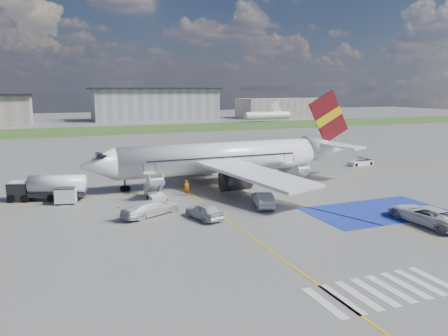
{
  "coord_description": "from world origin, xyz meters",
  "views": [
    {
      "loc": [
        -20.01,
        -37.37,
        12.1
      ],
      "look_at": [
        -2.35,
        6.42,
        3.5
      ],
      "focal_mm": 35.0,
      "sensor_mm": 36.0,
      "label": 1
    }
  ],
  "objects_px": {
    "gpu_cart": "(66,197)",
    "car_silver_a": "(204,211)",
    "fuel_tanker": "(48,190)",
    "van_white_b": "(151,205)",
    "airliner": "(230,157)",
    "belt_loader": "(361,163)",
    "car_silver_b": "(263,199)",
    "van_white_a": "(426,212)"
  },
  "relations": [
    {
      "from": "belt_loader",
      "to": "van_white_a",
      "type": "xyz_separation_m",
      "value": [
        -14.87,
        -27.16,
        0.75
      ]
    },
    {
      "from": "van_white_a",
      "to": "belt_loader",
      "type": "bearing_deg",
      "value": -121.07
    },
    {
      "from": "gpu_cart",
      "to": "car_silver_b",
      "type": "height_order",
      "value": "gpu_cart"
    },
    {
      "from": "gpu_cart",
      "to": "car_silver_a",
      "type": "bearing_deg",
      "value": -29.78
    },
    {
      "from": "car_silver_a",
      "to": "car_silver_b",
      "type": "xyz_separation_m",
      "value": [
        7.13,
        1.83,
        0.02
      ]
    },
    {
      "from": "fuel_tanker",
      "to": "belt_loader",
      "type": "relative_size",
      "value": 1.75
    },
    {
      "from": "airliner",
      "to": "belt_loader",
      "type": "relative_size",
      "value": 7.69
    },
    {
      "from": "airliner",
      "to": "van_white_a",
      "type": "xyz_separation_m",
      "value": [
        9.79,
        -22.78,
        -2.29
      ]
    },
    {
      "from": "van_white_a",
      "to": "car_silver_a",
      "type": "bearing_deg",
      "value": -28.46
    },
    {
      "from": "fuel_tanker",
      "to": "van_white_b",
      "type": "height_order",
      "value": "fuel_tanker"
    },
    {
      "from": "van_white_b",
      "to": "car_silver_b",
      "type": "bearing_deg",
      "value": -123.73
    },
    {
      "from": "car_silver_a",
      "to": "van_white_a",
      "type": "height_order",
      "value": "van_white_a"
    },
    {
      "from": "belt_loader",
      "to": "van_white_a",
      "type": "bearing_deg",
      "value": -125.74
    },
    {
      "from": "belt_loader",
      "to": "gpu_cart",
      "type": "bearing_deg",
      "value": -177.4
    },
    {
      "from": "airliner",
      "to": "car_silver_b",
      "type": "distance_m",
      "value": 12.39
    },
    {
      "from": "fuel_tanker",
      "to": "car_silver_b",
      "type": "distance_m",
      "value": 23.54
    },
    {
      "from": "car_silver_a",
      "to": "van_white_a",
      "type": "relative_size",
      "value": 0.77
    },
    {
      "from": "fuel_tanker",
      "to": "car_silver_a",
      "type": "distance_m",
      "value": 18.83
    },
    {
      "from": "airliner",
      "to": "car_silver_b",
      "type": "relative_size",
      "value": 7.74
    },
    {
      "from": "car_silver_b",
      "to": "van_white_a",
      "type": "xyz_separation_m",
      "value": [
        11.07,
        -10.74,
        0.31
      ]
    },
    {
      "from": "fuel_tanker",
      "to": "gpu_cart",
      "type": "distance_m",
      "value": 2.99
    },
    {
      "from": "gpu_cart",
      "to": "belt_loader",
      "type": "relative_size",
      "value": 0.49
    },
    {
      "from": "airliner",
      "to": "car_silver_a",
      "type": "relative_size",
      "value": 8.22
    },
    {
      "from": "fuel_tanker",
      "to": "van_white_b",
      "type": "bearing_deg",
      "value": -29.13
    },
    {
      "from": "fuel_tanker",
      "to": "van_white_b",
      "type": "relative_size",
      "value": 1.7
    },
    {
      "from": "van_white_a",
      "to": "airliner",
      "type": "bearing_deg",
      "value": -69.12
    },
    {
      "from": "van_white_a",
      "to": "van_white_b",
      "type": "distance_m",
      "value": 25.54
    },
    {
      "from": "fuel_tanker",
      "to": "van_white_a",
      "type": "bearing_deg",
      "value": -16.48
    },
    {
      "from": "airliner",
      "to": "van_white_b",
      "type": "distance_m",
      "value": 16.88
    },
    {
      "from": "fuel_tanker",
      "to": "gpu_cart",
      "type": "xyz_separation_m",
      "value": [
        1.66,
        -2.46,
        -0.38
      ]
    },
    {
      "from": "van_white_b",
      "to": "belt_loader",
      "type": "bearing_deg",
      "value": -95.41
    },
    {
      "from": "belt_loader",
      "to": "van_white_b",
      "type": "height_order",
      "value": "van_white_b"
    },
    {
      "from": "car_silver_a",
      "to": "van_white_b",
      "type": "relative_size",
      "value": 0.91
    },
    {
      "from": "belt_loader",
      "to": "van_white_b",
      "type": "distance_m",
      "value": 40.37
    },
    {
      "from": "airliner",
      "to": "car_silver_a",
      "type": "distance_m",
      "value": 16.43
    },
    {
      "from": "van_white_a",
      "to": "car_silver_b",
      "type": "bearing_deg",
      "value": -46.5
    },
    {
      "from": "van_white_b",
      "to": "airliner",
      "type": "bearing_deg",
      "value": -77.28
    },
    {
      "from": "gpu_cart",
      "to": "car_silver_b",
      "type": "distance_m",
      "value": 20.94
    },
    {
      "from": "airliner",
      "to": "van_white_b",
      "type": "xyz_separation_m",
      "value": [
        -12.76,
        -10.78,
        -2.43
      ]
    },
    {
      "from": "fuel_tanker",
      "to": "gpu_cart",
      "type": "relative_size",
      "value": 3.59
    },
    {
      "from": "fuel_tanker",
      "to": "belt_loader",
      "type": "distance_m",
      "value": 46.9
    },
    {
      "from": "car_silver_a",
      "to": "van_white_b",
      "type": "bearing_deg",
      "value": -50.21
    }
  ]
}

